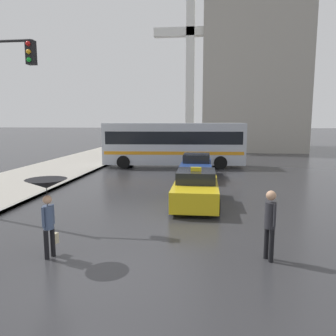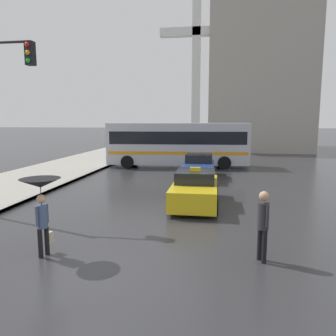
# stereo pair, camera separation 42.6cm
# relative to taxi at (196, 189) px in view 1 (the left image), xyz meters

# --- Properties ---
(ground_plane) EXTENTS (300.00, 300.00, 0.00)m
(ground_plane) POSITION_rel_taxi_xyz_m (-1.84, -7.04, -0.67)
(ground_plane) COLOR #2D2D30
(taxi) EXTENTS (1.91, 4.21, 1.60)m
(taxi) POSITION_rel_taxi_xyz_m (0.00, 0.00, 0.00)
(taxi) COLOR gold
(taxi) RESTS_ON ground_plane
(sedan_red) EXTENTS (1.91, 4.38, 1.47)m
(sedan_red) POSITION_rel_taxi_xyz_m (-0.18, 6.48, 0.01)
(sedan_red) COLOR navy
(sedan_red) RESTS_ON ground_plane
(city_bus) EXTENTS (10.64, 3.26, 3.31)m
(city_bus) POSITION_rel_taxi_xyz_m (-2.04, 11.30, 1.17)
(city_bus) COLOR #B2B7C1
(city_bus) RESTS_ON ground_plane
(pedestrian_with_umbrella) EXTENTS (1.03, 1.03, 2.06)m
(pedestrian_with_umbrella) POSITION_rel_taxi_xyz_m (-3.57, -5.80, 1.01)
(pedestrian_with_umbrella) COLOR black
(pedestrian_with_umbrella) RESTS_ON ground_plane
(pedestrian_man) EXTENTS (0.36, 0.42, 1.80)m
(pedestrian_man) POSITION_rel_taxi_xyz_m (2.01, -5.32, 0.39)
(pedestrian_man) COLOR black
(pedestrian_man) RESTS_ON ground_plane
(building_tower_near) EXTENTS (11.33, 13.20, 26.39)m
(building_tower_near) POSITION_rel_taxi_xyz_m (5.59, 29.03, 12.52)
(building_tower_near) COLOR #A39E93
(building_tower_near) RESTS_ON ground_plane
(monument_cross) EXTENTS (7.96, 0.90, 18.08)m
(monument_cross) POSITION_rel_taxi_xyz_m (-1.50, 23.82, 9.58)
(monument_cross) COLOR white
(monument_cross) RESTS_ON ground_plane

